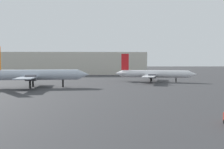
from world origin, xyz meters
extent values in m
cylinder|color=#B2BCCC|center=(-13.34, 51.74, 3.31)|extent=(22.00, 4.34, 2.73)
cone|color=#B2BCCC|center=(-0.95, 52.66, 3.31)|extent=(3.20, 2.94, 2.73)
cube|color=#B2BCCC|center=(-14.43, 51.66, 2.90)|extent=(5.49, 20.31, 0.21)
cylinder|color=#4C4C54|center=(-14.06, 55.51, 2.77)|extent=(2.70, 1.75, 1.56)
cylinder|color=#4C4C54|center=(-13.50, 47.91, 2.77)|extent=(2.70, 1.75, 1.56)
cube|color=black|center=(-6.37, 52.26, 0.97)|extent=(0.46, 0.46, 1.95)
cube|color=black|center=(-14.56, 53.39, 0.97)|extent=(0.46, 0.46, 1.95)
cube|color=black|center=(-14.31, 49.94, 0.97)|extent=(0.46, 0.46, 1.95)
cylinder|color=white|center=(21.42, 67.72, 2.65)|extent=(21.44, 8.37, 2.42)
cone|color=white|center=(33.08, 64.32, 2.65)|extent=(3.23, 3.07, 2.42)
cone|color=white|center=(9.76, 71.11, 2.65)|extent=(3.23, 3.07, 2.42)
cube|color=white|center=(20.38, 68.02, 2.28)|extent=(10.16, 24.08, 0.19)
cube|color=white|center=(11.42, 70.63, 2.89)|extent=(3.69, 6.93, 0.13)
cube|color=red|center=(11.80, 70.52, 6.62)|extent=(2.50, 0.94, 5.52)
cylinder|color=#4C4C54|center=(22.28, 72.22, 2.16)|extent=(2.68, 2.03, 1.43)
cylinder|color=#4C4C54|center=(19.73, 63.45, 2.16)|extent=(2.68, 2.03, 1.43)
cube|color=black|center=(28.06, 65.78, 0.72)|extent=(0.49, 0.49, 1.44)
cube|color=black|center=(20.83, 69.54, 0.72)|extent=(0.49, 0.49, 1.44)
cube|color=black|center=(19.94, 66.50, 0.72)|extent=(0.49, 0.49, 1.44)
cube|color=beige|center=(-18.99, 122.68, 5.71)|extent=(90.91, 27.84, 11.43)
camera|label=1|loc=(4.23, -12.12, 6.87)|focal=38.87mm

